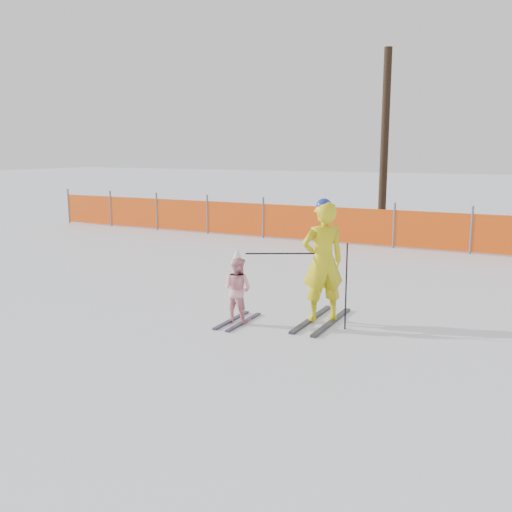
{
  "coord_description": "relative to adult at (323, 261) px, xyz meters",
  "views": [
    {
      "loc": [
        4.07,
        -7.44,
        2.67
      ],
      "look_at": [
        0.0,
        0.5,
        1.0
      ],
      "focal_mm": 40.0,
      "sensor_mm": 36.0,
      "label": 1
    }
  ],
  "objects": [
    {
      "name": "safety_fence",
      "position": [
        -4.15,
        7.34,
        -0.41
      ],
      "size": [
        17.17,
        0.06,
        1.25
      ],
      "color": "#595960",
      "rests_on": "ground"
    },
    {
      "name": "ski_poles",
      "position": [
        -0.01,
        -0.25,
        -0.12
      ],
      "size": [
        1.53,
        0.52,
        1.32
      ],
      "color": "black",
      "rests_on": "ground"
    },
    {
      "name": "child",
      "position": [
        -1.17,
        -0.62,
        -0.43
      ],
      "size": [
        0.52,
        1.06,
        1.19
      ],
      "color": "black",
      "rests_on": "ground"
    },
    {
      "name": "adult",
      "position": [
        0.0,
        0.0,
        0.0
      ],
      "size": [
        0.8,
        1.6,
        1.94
      ],
      "color": "black",
      "rests_on": "ground"
    },
    {
      "name": "ground",
      "position": [
        -1.05,
        -0.71,
        -0.97
      ],
      "size": [
        120.0,
        120.0,
        0.0
      ],
      "primitive_type": "plane",
      "color": "white",
      "rests_on": "ground"
    }
  ]
}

